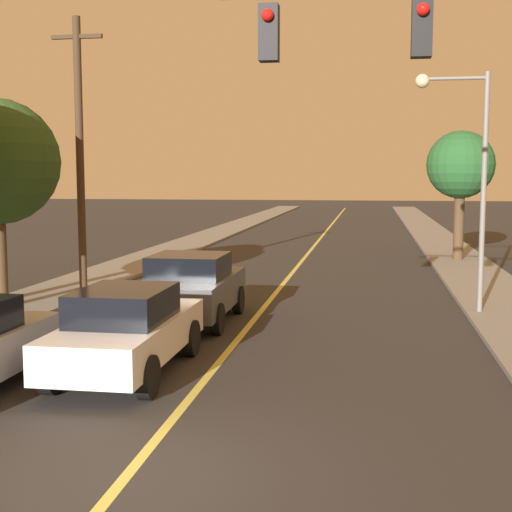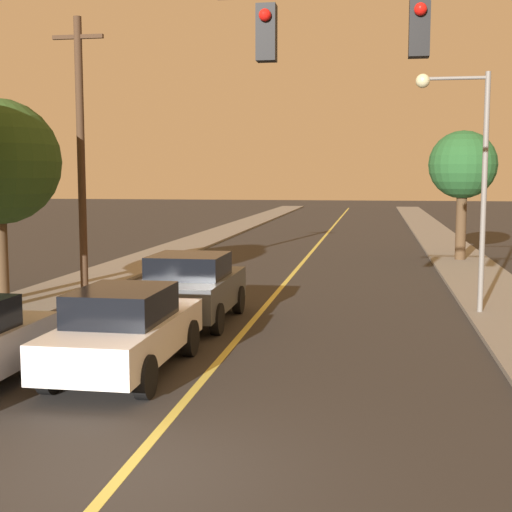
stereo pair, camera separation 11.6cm
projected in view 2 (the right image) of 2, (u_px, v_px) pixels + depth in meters
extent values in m
plane|color=#2D2B28|center=(120.00, 478.00, 8.59)|extent=(200.00, 200.00, 0.00)
cube|color=#2D2B28|center=(326.00, 235.00, 43.88)|extent=(10.73, 80.00, 0.01)
cube|color=#D1C14C|center=(326.00, 235.00, 43.88)|extent=(0.16, 76.00, 0.00)
cube|color=gray|center=(221.00, 233.00, 44.96)|extent=(2.50, 80.00, 0.12)
cube|color=gray|center=(436.00, 236.00, 42.78)|extent=(2.50, 80.00, 0.12)
cube|color=white|center=(126.00, 336.00, 13.10)|extent=(1.75, 4.58, 0.66)
cube|color=black|center=(122.00, 304.00, 12.85)|extent=(1.54, 2.06, 0.58)
cylinder|color=black|center=(111.00, 335.00, 14.66)|extent=(0.22, 0.74, 0.74)
cylinder|color=black|center=(190.00, 338.00, 14.39)|extent=(0.22, 0.74, 0.74)
cylinder|color=black|center=(50.00, 372.00, 11.88)|extent=(0.22, 0.74, 0.74)
cylinder|color=black|center=(145.00, 377.00, 11.61)|extent=(0.22, 0.74, 0.74)
cube|color=#474C51|center=(191.00, 292.00, 17.70)|extent=(2.00, 4.21, 0.79)
cube|color=black|center=(189.00, 266.00, 17.46)|extent=(1.76, 1.90, 0.56)
cylinder|color=black|center=(169.00, 298.00, 19.18)|extent=(0.22, 0.74, 0.74)
cylinder|color=black|center=(238.00, 300.00, 18.87)|extent=(0.22, 0.74, 0.74)
cylinder|color=black|center=(137.00, 316.00, 16.62)|extent=(0.22, 0.74, 0.74)
cylinder|color=black|center=(217.00, 319.00, 16.30)|extent=(0.22, 0.74, 0.74)
cylinder|color=black|center=(41.00, 358.00, 13.00)|extent=(0.22, 0.66, 0.66)
cube|color=black|center=(419.00, 28.00, 11.15)|extent=(0.32, 0.28, 0.90)
sphere|color=red|center=(420.00, 9.00, 10.95)|extent=(0.20, 0.20, 0.20)
cube|color=black|center=(267.00, 33.00, 11.55)|extent=(0.32, 0.28, 0.90)
sphere|color=red|center=(265.00, 15.00, 11.34)|extent=(0.20, 0.20, 0.20)
cylinder|color=slate|center=(484.00, 194.00, 18.19)|extent=(0.14, 0.14, 6.12)
cylinder|color=slate|center=(455.00, 78.00, 18.00)|extent=(1.60, 0.09, 0.09)
sphere|color=beige|center=(423.00, 81.00, 18.13)|extent=(0.36, 0.36, 0.36)
cylinder|color=#422D1E|center=(81.00, 155.00, 21.85)|extent=(0.24, 0.24, 8.28)
cube|color=#422D1E|center=(78.00, 37.00, 21.46)|extent=(1.60, 0.12, 0.12)
cylinder|color=#4C3823|center=(1.00, 253.00, 20.09)|extent=(0.38, 0.38, 2.68)
cylinder|color=#4C3823|center=(461.00, 224.00, 29.98)|extent=(0.43, 0.43, 3.00)
sphere|color=#235628|center=(463.00, 165.00, 29.70)|extent=(2.83, 2.83, 2.83)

